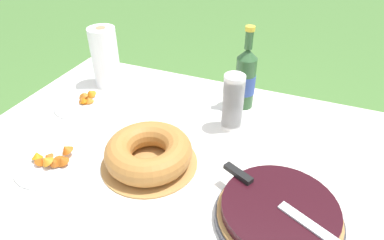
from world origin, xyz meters
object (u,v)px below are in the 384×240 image
(serving_knife, at_px, (271,197))
(bundt_cake, at_px, (149,153))
(snack_plate_near, at_px, (52,162))
(berry_tart, at_px, (279,213))
(snack_plate_left, at_px, (83,103))
(cider_bottle_green, at_px, (245,78))
(paper_towel_roll, at_px, (105,57))
(cup_stack, at_px, (233,102))

(serving_knife, xyz_separation_m, bundt_cake, (-0.38, 0.06, -0.02))
(snack_plate_near, bearing_deg, berry_tart, 4.12)
(berry_tart, bearing_deg, snack_plate_left, 161.33)
(snack_plate_near, bearing_deg, serving_knife, 5.43)
(cider_bottle_green, bearing_deg, paper_towel_roll, -175.46)
(serving_knife, distance_m, paper_towel_roll, 0.90)
(snack_plate_left, xyz_separation_m, paper_towel_roll, (-0.01, 0.19, 0.11))
(snack_plate_near, relative_size, paper_towel_roll, 0.89)
(bundt_cake, relative_size, cider_bottle_green, 0.94)
(bundt_cake, xyz_separation_m, cup_stack, (0.17, 0.28, 0.06))
(serving_knife, relative_size, snack_plate_left, 1.64)
(cider_bottle_green, bearing_deg, cup_stack, -90.37)
(paper_towel_roll, bearing_deg, serving_knife, -29.71)
(berry_tart, bearing_deg, bundt_cake, 170.30)
(berry_tart, xyz_separation_m, serving_knife, (-0.03, 0.01, 0.04))
(berry_tart, height_order, paper_towel_roll, paper_towel_roll)
(bundt_cake, height_order, snack_plate_near, bundt_cake)
(berry_tart, relative_size, snack_plate_near, 1.47)
(serving_knife, bearing_deg, snack_plate_near, -148.29)
(cider_bottle_green, relative_size, paper_towel_roll, 1.27)
(cup_stack, distance_m, cider_bottle_green, 0.15)
(paper_towel_roll, bearing_deg, bundt_cake, -43.99)
(cup_stack, distance_m, paper_towel_roll, 0.59)
(snack_plate_near, xyz_separation_m, paper_towel_roll, (-0.13, 0.51, 0.11))
(bundt_cake, distance_m, cup_stack, 0.34)
(bundt_cake, bearing_deg, snack_plate_near, -156.63)
(berry_tart, height_order, snack_plate_left, berry_tart)
(cider_bottle_green, height_order, snack_plate_left, cider_bottle_green)
(bundt_cake, xyz_separation_m, cider_bottle_green, (0.18, 0.43, 0.07))
(cider_bottle_green, relative_size, snack_plate_left, 1.49)
(cup_stack, relative_size, snack_plate_left, 0.96)
(berry_tart, relative_size, snack_plate_left, 1.53)
(cup_stack, distance_m, snack_plate_left, 0.58)
(serving_knife, relative_size, cup_stack, 1.72)
(serving_knife, distance_m, snack_plate_near, 0.65)
(berry_tart, xyz_separation_m, cider_bottle_green, (-0.23, 0.50, 0.09))
(berry_tart, height_order, snack_plate_near, same)
(serving_knife, bearing_deg, berry_tart, -0.00)
(serving_knife, distance_m, bundt_cake, 0.38)
(cup_stack, distance_m, snack_plate_near, 0.61)
(cup_stack, relative_size, paper_towel_roll, 0.82)
(bundt_cake, relative_size, snack_plate_left, 1.39)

